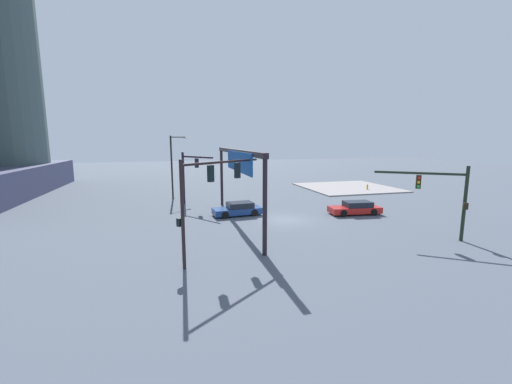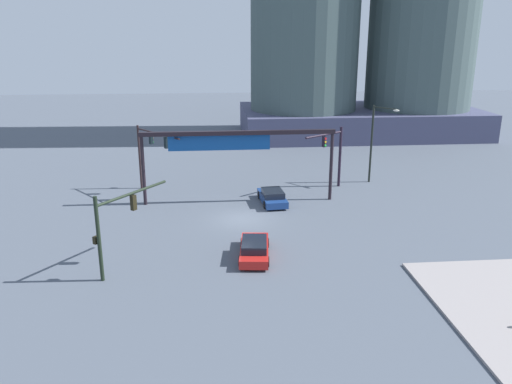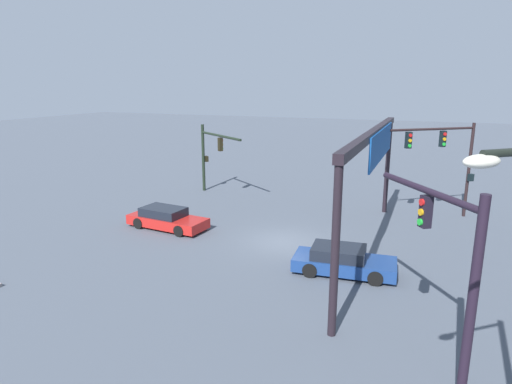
{
  "view_description": "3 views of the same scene",
  "coord_description": "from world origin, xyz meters",
  "px_view_note": "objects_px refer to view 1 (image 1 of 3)",
  "views": [
    {
      "loc": [
        -25.57,
        9.63,
        6.82
      ],
      "look_at": [
        -0.3,
        2.72,
        2.61
      ],
      "focal_mm": 22.57,
      "sensor_mm": 36.0,
      "label": 1
    },
    {
      "loc": [
        -2.26,
        -37.62,
        13.94
      ],
      "look_at": [
        1.22,
        1.66,
        1.64
      ],
      "focal_mm": 36.4,
      "sensor_mm": 36.0,
      "label": 2
    },
    {
      "loc": [
        21.02,
        6.84,
        8.15
      ],
      "look_at": [
        -2.38,
        -2.6,
        1.95
      ],
      "focal_mm": 30.98,
      "sensor_mm": 36.0,
      "label": 3
    }
  ],
  "objects_px": {
    "traffic_signal_opposite_side": "(443,191)",
    "fire_hydrant_on_curb": "(367,187)",
    "sedan_car_approaching": "(238,209)",
    "traffic_signal_near_corner": "(189,171)",
    "traffic_signal_cross_street": "(207,188)",
    "streetlamp_curved_arm": "(174,162)",
    "sedan_car_waiting_far": "(355,208)"
  },
  "relations": [
    {
      "from": "sedan_car_approaching",
      "to": "fire_hydrant_on_curb",
      "type": "bearing_deg",
      "value": -158.91
    },
    {
      "from": "streetlamp_curved_arm",
      "to": "sedan_car_waiting_far",
      "type": "height_order",
      "value": "streetlamp_curved_arm"
    },
    {
      "from": "streetlamp_curved_arm",
      "to": "fire_hydrant_on_curb",
      "type": "height_order",
      "value": "streetlamp_curved_arm"
    },
    {
      "from": "traffic_signal_cross_street",
      "to": "streetlamp_curved_arm",
      "type": "height_order",
      "value": "streetlamp_curved_arm"
    },
    {
      "from": "sedan_car_waiting_far",
      "to": "traffic_signal_opposite_side",
      "type": "bearing_deg",
      "value": 105.56
    },
    {
      "from": "traffic_signal_near_corner",
      "to": "traffic_signal_cross_street",
      "type": "bearing_deg",
      "value": -35.61
    },
    {
      "from": "sedan_car_approaching",
      "to": "traffic_signal_near_corner",
      "type": "bearing_deg",
      "value": -61.49
    },
    {
      "from": "sedan_car_approaching",
      "to": "fire_hydrant_on_curb",
      "type": "distance_m",
      "value": 22.61
    },
    {
      "from": "streetlamp_curved_arm",
      "to": "traffic_signal_opposite_side",
      "type": "bearing_deg",
      "value": -90.58
    },
    {
      "from": "traffic_signal_cross_street",
      "to": "streetlamp_curved_arm",
      "type": "xyz_separation_m",
      "value": [
        20.67,
        1.39,
        0.16
      ]
    },
    {
      "from": "streetlamp_curved_arm",
      "to": "traffic_signal_near_corner",
      "type": "bearing_deg",
      "value": -111.73
    },
    {
      "from": "traffic_signal_near_corner",
      "to": "fire_hydrant_on_curb",
      "type": "relative_size",
      "value": 7.89
    },
    {
      "from": "traffic_signal_opposite_side",
      "to": "traffic_signal_cross_street",
      "type": "relative_size",
      "value": 0.88
    },
    {
      "from": "streetlamp_curved_arm",
      "to": "sedan_car_approaching",
      "type": "xyz_separation_m",
      "value": [
        -10.27,
        -5.39,
        -3.77
      ]
    },
    {
      "from": "sedan_car_approaching",
      "to": "traffic_signal_opposite_side",
      "type": "bearing_deg",
      "value": 133.47
    },
    {
      "from": "traffic_signal_cross_street",
      "to": "streetlamp_curved_arm",
      "type": "bearing_deg",
      "value": 55.89
    },
    {
      "from": "traffic_signal_near_corner",
      "to": "sedan_car_waiting_far",
      "type": "xyz_separation_m",
      "value": [
        -8.47,
        -14.65,
        -3.1
      ]
    },
    {
      "from": "traffic_signal_cross_street",
      "to": "streetlamp_curved_arm",
      "type": "relative_size",
      "value": 0.8
    },
    {
      "from": "traffic_signal_near_corner",
      "to": "traffic_signal_opposite_side",
      "type": "distance_m",
      "value": 23.23
    },
    {
      "from": "traffic_signal_opposite_side",
      "to": "streetlamp_curved_arm",
      "type": "height_order",
      "value": "streetlamp_curved_arm"
    },
    {
      "from": "traffic_signal_near_corner",
      "to": "traffic_signal_cross_street",
      "type": "xyz_separation_m",
      "value": [
        -16.43,
        0.04,
        0.5
      ]
    },
    {
      "from": "fire_hydrant_on_curb",
      "to": "traffic_signal_cross_street",
      "type": "bearing_deg",
      "value": 129.8
    },
    {
      "from": "traffic_signal_cross_street",
      "to": "sedan_car_approaching",
      "type": "height_order",
      "value": "traffic_signal_cross_street"
    },
    {
      "from": "traffic_signal_opposite_side",
      "to": "traffic_signal_cross_street",
      "type": "xyz_separation_m",
      "value": [
        0.36,
        16.08,
        0.79
      ]
    },
    {
      "from": "traffic_signal_opposite_side",
      "to": "sedan_car_approaching",
      "type": "bearing_deg",
      "value": -5.48
    },
    {
      "from": "streetlamp_curved_arm",
      "to": "sedan_car_approaching",
      "type": "bearing_deg",
      "value": -102.59
    },
    {
      "from": "streetlamp_curved_arm",
      "to": "fire_hydrant_on_curb",
      "type": "distance_m",
      "value": 26.02
    },
    {
      "from": "traffic_signal_near_corner",
      "to": "sedan_car_approaching",
      "type": "relative_size",
      "value": 1.23
    },
    {
      "from": "traffic_signal_near_corner",
      "to": "streetlamp_curved_arm",
      "type": "relative_size",
      "value": 0.76
    },
    {
      "from": "traffic_signal_opposite_side",
      "to": "streetlamp_curved_arm",
      "type": "distance_m",
      "value": 27.35
    },
    {
      "from": "traffic_signal_cross_street",
      "to": "sedan_car_waiting_far",
      "type": "distance_m",
      "value": 17.09
    },
    {
      "from": "traffic_signal_opposite_side",
      "to": "fire_hydrant_on_curb",
      "type": "distance_m",
      "value": 22.42
    }
  ]
}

